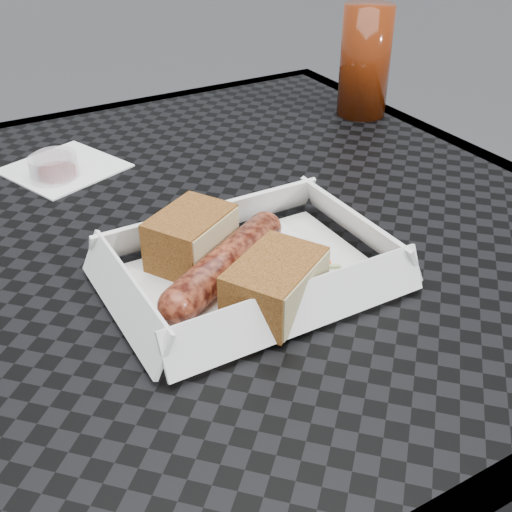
{
  "coord_description": "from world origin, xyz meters",
  "views": [
    {
      "loc": [
        -0.24,
        -0.53,
        1.08
      ],
      "look_at": [
        -0.01,
        -0.13,
        0.78
      ],
      "focal_mm": 45.0,
      "sensor_mm": 36.0,
      "label": 1
    }
  ],
  "objects": [
    {
      "name": "bratwurst",
      "position": [
        -0.03,
        -0.11,
        0.77
      ],
      "size": [
        0.16,
        0.11,
        0.03
      ],
      "rotation": [
        0.0,
        0.0,
        0.53
      ],
      "color": "brown",
      "rests_on": "food_tray"
    },
    {
      "name": "veg_garnish",
      "position": [
        0.04,
        -0.15,
        0.75
      ],
      "size": [
        0.03,
        0.03,
        0.0
      ],
      "color": "#FF570B",
      "rests_on": "food_tray"
    },
    {
      "name": "napkin",
      "position": [
        -0.09,
        0.2,
        0.75
      ],
      "size": [
        0.15,
        0.15,
        0.0
      ],
      "primitive_type": "cube",
      "rotation": [
        0.0,
        0.0,
        0.36
      ],
      "color": "white",
      "rests_on": "patio_table"
    },
    {
      "name": "bread_far",
      "position": [
        -0.01,
        -0.17,
        0.77
      ],
      "size": [
        0.1,
        0.09,
        0.04
      ],
      "primitive_type": "cube",
      "rotation": [
        0.0,
        0.0,
        0.53
      ],
      "color": "brown",
      "rests_on": "food_tray"
    },
    {
      "name": "condiment_cup_sauce",
      "position": [
        -0.1,
        0.18,
        0.76
      ],
      "size": [
        0.05,
        0.05,
        0.03
      ],
      "primitive_type": "cylinder",
      "color": "#960E0A",
      "rests_on": "patio_table"
    },
    {
      "name": "patio_table",
      "position": [
        0.0,
        0.0,
        0.67
      ],
      "size": [
        0.8,
        0.8,
        0.74
      ],
      "color": "black",
      "rests_on": "ground"
    },
    {
      "name": "condiment_cup_empty",
      "position": [
        -0.11,
        0.17,
        0.76
      ],
      "size": [
        0.05,
        0.05,
        0.03
      ],
      "primitive_type": "cylinder",
      "color": "silver",
      "rests_on": "patio_table"
    },
    {
      "name": "food_tray",
      "position": [
        -0.01,
        -0.12,
        0.75
      ],
      "size": [
        0.22,
        0.15,
        0.0
      ],
      "primitive_type": "cube",
      "color": "white",
      "rests_on": "patio_table"
    },
    {
      "name": "bread_near",
      "position": [
        -0.04,
        -0.07,
        0.77
      ],
      "size": [
        0.09,
        0.09,
        0.05
      ],
      "primitive_type": "cube",
      "rotation": [
        0.0,
        0.0,
        0.53
      ],
      "color": "brown",
      "rests_on": "food_tray"
    },
    {
      "name": "drink_glass",
      "position": [
        0.34,
        0.17,
        0.82
      ],
      "size": [
        0.07,
        0.07,
        0.15
      ],
      "primitive_type": "cylinder",
      "color": "#541A07",
      "rests_on": "patio_table"
    }
  ]
}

